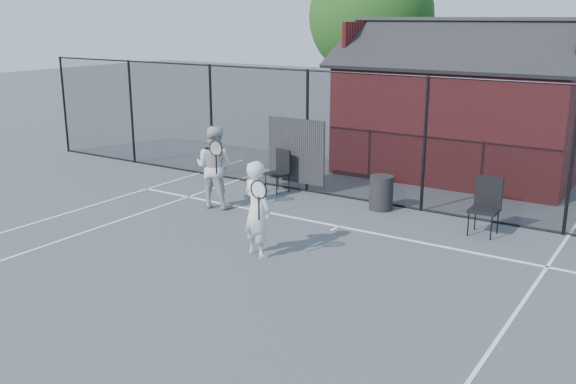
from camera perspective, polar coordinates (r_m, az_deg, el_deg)
The scene contains 10 objects.
ground at distance 10.95m, azimuth -3.06°, elevation -7.26°, with size 80.00×80.00×0.00m, color #4D5158.
court_lines at distance 10.00m, azimuth -7.58°, elevation -9.62°, with size 11.02×18.00×0.01m.
fence at distance 14.83m, azimuth 7.33°, elevation 4.51°, with size 22.04×3.00×3.00m.
clubhouse at distance 18.19m, azimuth 15.21°, elevation 6.61°, with size 6.50×4.36×4.19m.
tree_left at distance 24.05m, azimuth 7.41°, elevation 15.19°, with size 4.48×4.48×6.44m.
player_front at distance 11.46m, azimuth -2.77°, elevation -1.51°, with size 0.83×0.66×1.76m.
player_back at distance 14.53m, azimuth -6.58°, elevation 2.23°, with size 1.06×0.85×1.86m.
chair_left at distance 15.78m, azimuth -0.96°, elevation 1.80°, with size 0.49×0.51×1.02m, color black.
chair_right at distance 13.21m, azimuth 17.05°, elevation -1.34°, with size 0.54×0.57×1.13m, color black.
waste_bin at distance 14.51m, azimuth 8.29°, elevation -0.07°, with size 0.53×0.53×0.78m, color black.
Camera 1 is at (5.98, -8.15, 4.20)m, focal length 40.00 mm.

